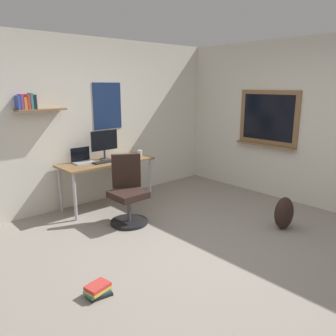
# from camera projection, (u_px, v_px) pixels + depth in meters

# --- Properties ---
(ground_plane) EXTENTS (5.20, 5.20, 0.00)m
(ground_plane) POSITION_uv_depth(u_px,v_px,m) (203.00, 251.00, 3.91)
(ground_plane) COLOR gray
(ground_plane) RESTS_ON ground
(wall_back) EXTENTS (5.00, 0.30, 2.60)m
(wall_back) POSITION_uv_depth(u_px,v_px,m) (90.00, 122.00, 5.36)
(wall_back) COLOR silver
(wall_back) RESTS_ON ground
(wall_right) EXTENTS (0.22, 5.00, 2.60)m
(wall_right) POSITION_uv_depth(u_px,v_px,m) (310.00, 124.00, 5.21)
(wall_right) COLOR silver
(wall_right) RESTS_ON ground
(desk) EXTENTS (1.48, 0.59, 0.73)m
(desk) POSITION_uv_depth(u_px,v_px,m) (107.00, 166.00, 5.27)
(desk) COLOR olive
(desk) RESTS_ON ground
(office_chair) EXTENTS (0.55, 0.56, 0.95)m
(office_chair) POSITION_uv_depth(u_px,v_px,m) (128.00, 194.00, 4.67)
(office_chair) COLOR black
(office_chair) RESTS_ON ground
(laptop) EXTENTS (0.31, 0.21, 0.23)m
(laptop) POSITION_uv_depth(u_px,v_px,m) (82.00, 159.00, 5.12)
(laptop) COLOR #ADAFB5
(laptop) RESTS_ON desk
(monitor_primary) EXTENTS (0.46, 0.17, 0.46)m
(monitor_primary) POSITION_uv_depth(u_px,v_px,m) (104.00, 143.00, 5.28)
(monitor_primary) COLOR #38383D
(monitor_primary) RESTS_ON desk
(keyboard) EXTENTS (0.37, 0.13, 0.02)m
(keyboard) POSITION_uv_depth(u_px,v_px,m) (105.00, 162.00, 5.15)
(keyboard) COLOR black
(keyboard) RESTS_ON desk
(computer_mouse) EXTENTS (0.10, 0.06, 0.03)m
(computer_mouse) POSITION_uv_depth(u_px,v_px,m) (120.00, 159.00, 5.33)
(computer_mouse) COLOR #262628
(computer_mouse) RESTS_ON desk
(coffee_mug) EXTENTS (0.08, 0.08, 0.09)m
(coffee_mug) POSITION_uv_depth(u_px,v_px,m) (140.00, 153.00, 5.64)
(coffee_mug) COLOR silver
(coffee_mug) RESTS_ON desk
(backpack) EXTENTS (0.32, 0.22, 0.44)m
(backpack) POSITION_uv_depth(u_px,v_px,m) (284.00, 213.00, 4.49)
(backpack) COLOR black
(backpack) RESTS_ON ground
(book_stack_on_floor) EXTENTS (0.24, 0.19, 0.11)m
(book_stack_on_floor) POSITION_uv_depth(u_px,v_px,m) (98.00, 290.00, 3.09)
(book_stack_on_floor) COLOR black
(book_stack_on_floor) RESTS_ON ground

